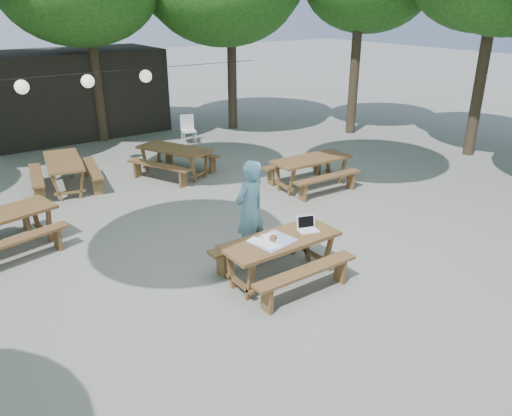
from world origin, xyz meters
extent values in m
plane|color=slate|center=(0.00, 0.00, 0.00)|extent=(80.00, 80.00, 0.00)
cube|color=black|center=(0.50, 10.50, 1.40)|extent=(6.00, 3.00, 2.80)
cube|color=brown|center=(0.31, -1.51, 0.72)|extent=(2.00, 0.80, 0.06)
cube|color=brown|center=(0.31, -2.16, 0.45)|extent=(1.90, 0.28, 0.05)
cube|color=brown|center=(0.31, -0.86, 0.45)|extent=(1.90, 0.28, 0.05)
cube|color=brown|center=(0.31, -1.51, 0.34)|extent=(1.70, 0.70, 0.69)
cube|color=brown|center=(-3.16, 1.59, 0.45)|extent=(1.92, 0.69, 0.05)
cube|color=brown|center=(-3.30, 2.22, 0.34)|extent=(1.81, 1.05, 0.69)
cube|color=brown|center=(3.68, 1.59, 0.72)|extent=(2.03, 0.88, 0.06)
cube|color=brown|center=(3.65, 0.94, 0.45)|extent=(1.91, 0.35, 0.05)
cube|color=brown|center=(3.70, 2.24, 0.45)|extent=(1.91, 0.35, 0.05)
cube|color=brown|center=(3.68, 1.59, 0.34)|extent=(1.73, 0.77, 0.69)
cube|color=brown|center=(-1.36, 4.97, 0.72)|extent=(1.14, 2.11, 0.06)
cube|color=brown|center=(-0.72, 4.86, 0.45)|extent=(0.61, 1.92, 0.05)
cube|color=brown|center=(-2.00, 5.09, 0.45)|extent=(0.61, 1.92, 0.05)
cube|color=brown|center=(-1.36, 4.97, 0.34)|extent=(0.99, 1.80, 0.69)
cube|color=brown|center=(1.34, 4.36, 0.72)|extent=(1.56, 2.15, 0.06)
cube|color=brown|center=(1.93, 4.63, 0.45)|extent=(1.05, 1.84, 0.05)
cube|color=brown|center=(0.74, 4.09, 0.45)|extent=(1.05, 1.84, 0.05)
cube|color=brown|center=(1.34, 4.36, 0.34)|extent=(1.35, 1.84, 0.69)
imported|color=#6CA6C5|center=(0.34, -0.59, 0.92)|extent=(0.75, 0.57, 1.84)
cube|color=white|center=(3.16, 7.02, 0.40)|extent=(0.54, 0.54, 0.04)
cube|color=white|center=(3.22, 7.21, 0.66)|extent=(0.43, 0.16, 0.48)
cube|color=white|center=(3.16, 7.02, 0.19)|extent=(0.52, 0.52, 0.38)
cube|color=white|center=(0.86, -1.56, 0.76)|extent=(0.38, 0.32, 0.02)
cube|color=white|center=(0.90, -1.45, 0.88)|extent=(0.33, 0.16, 0.23)
cube|color=black|center=(0.90, -1.45, 0.88)|extent=(0.28, 0.13, 0.19)
cube|color=blue|center=(0.15, -1.51, 0.75)|extent=(0.73, 0.65, 0.01)
cube|color=white|center=(0.01, -1.60, 0.76)|extent=(0.24, 0.32, 0.00)
cube|color=white|center=(0.18, -1.39, 0.76)|extent=(0.30, 0.35, 0.00)
cube|color=white|center=(-0.06, -1.38, 0.76)|extent=(0.31, 0.35, 0.00)
cube|color=brown|center=(0.17, -1.49, 0.80)|extent=(0.16, 0.15, 0.06)
cylinder|color=black|center=(0.50, 6.00, 2.60)|extent=(9.00, 0.02, 0.02)
sphere|color=white|center=(-1.80, 6.00, 2.40)|extent=(0.34, 0.34, 0.34)
sphere|color=white|center=(-0.20, 6.00, 2.40)|extent=(0.34, 0.34, 0.34)
sphere|color=white|center=(1.40, 6.00, 2.40)|extent=(0.34, 0.34, 0.34)
cylinder|color=#2D2319|center=(1.00, 9.00, 2.50)|extent=(0.32, 0.32, 5.00)
cylinder|color=#2D2319|center=(5.50, 8.00, 2.23)|extent=(0.32, 0.32, 4.45)
cylinder|color=#2D2319|center=(8.50, 5.00, 2.47)|extent=(0.32, 0.32, 4.93)
cylinder|color=#2D2319|center=(9.50, 1.00, 2.43)|extent=(0.32, 0.32, 4.86)
camera|label=1|loc=(-4.22, -7.24, 4.34)|focal=35.00mm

